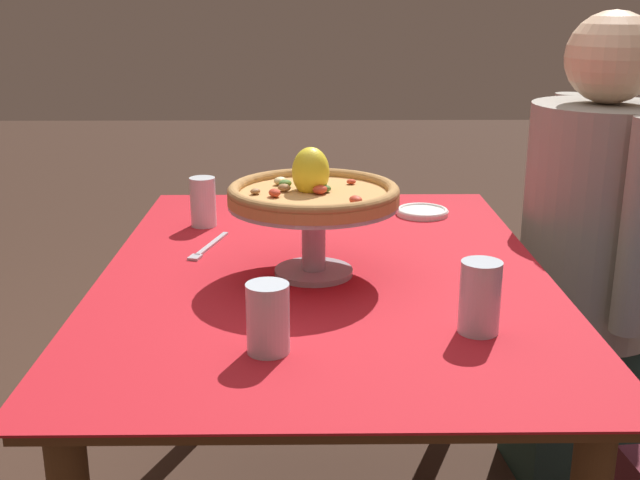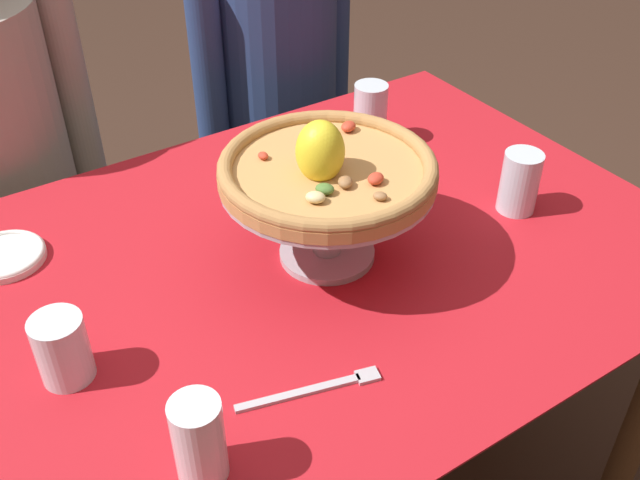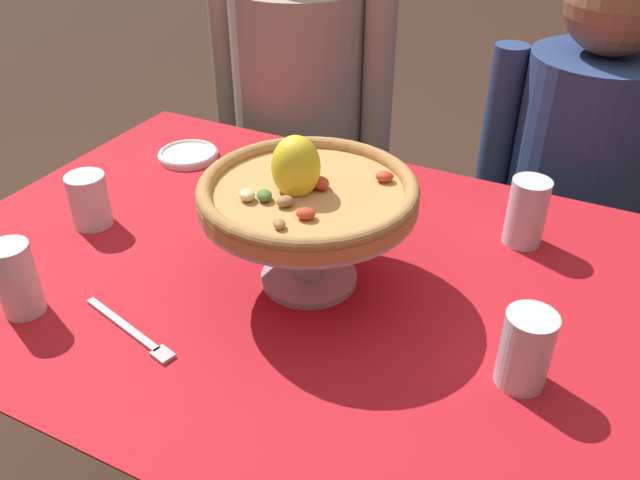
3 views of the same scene
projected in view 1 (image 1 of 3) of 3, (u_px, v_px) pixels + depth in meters
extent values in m
cylinder|color=brown|center=(191.00, 329.00, 2.30)|extent=(0.06, 0.06, 0.71)
cylinder|color=brown|center=(450.00, 328.00, 2.31)|extent=(0.06, 0.06, 0.71)
cube|color=brown|center=(324.00, 276.00, 1.65)|extent=(1.26, 0.88, 0.02)
cube|color=red|center=(324.00, 270.00, 1.65)|extent=(1.30, 0.92, 0.00)
cylinder|color=#B7B7C1|center=(314.00, 272.00, 1.61)|extent=(0.16, 0.16, 0.01)
cylinder|color=#B7B7C1|center=(314.00, 238.00, 1.59)|extent=(0.05, 0.05, 0.13)
cylinder|color=#B7B7C1|center=(314.00, 204.00, 1.57)|extent=(0.34, 0.34, 0.01)
cylinder|color=tan|center=(314.00, 197.00, 1.57)|extent=(0.34, 0.34, 0.02)
torus|color=#AF7D47|center=(313.00, 190.00, 1.56)|extent=(0.34, 0.34, 0.02)
ellipsoid|color=#C63D28|center=(320.00, 190.00, 1.55)|extent=(0.04, 0.04, 0.02)
ellipsoid|color=#4C7533|center=(327.00, 189.00, 1.56)|extent=(0.03, 0.03, 0.01)
ellipsoid|color=#C63D28|center=(356.00, 200.00, 1.47)|extent=(0.04, 0.03, 0.02)
ellipsoid|color=#C63D28|center=(351.00, 182.00, 1.63)|extent=(0.02, 0.02, 0.01)
ellipsoid|color=#996B42|center=(284.00, 188.00, 1.57)|extent=(0.03, 0.04, 0.02)
ellipsoid|color=#996B42|center=(255.00, 191.00, 1.55)|extent=(0.03, 0.03, 0.01)
ellipsoid|color=#4C7533|center=(285.00, 183.00, 1.60)|extent=(0.04, 0.04, 0.02)
ellipsoid|color=#C63D28|center=(275.00, 193.00, 1.53)|extent=(0.03, 0.03, 0.02)
ellipsoid|color=beige|center=(280.00, 181.00, 1.63)|extent=(0.04, 0.04, 0.02)
ellipsoid|color=yellow|center=(311.00, 172.00, 1.57)|extent=(0.09, 0.09, 0.10)
cylinder|color=silver|center=(303.00, 197.00, 2.03)|extent=(0.07, 0.07, 0.10)
cylinder|color=silver|center=(303.00, 204.00, 2.04)|extent=(0.06, 0.06, 0.07)
cylinder|color=silver|center=(480.00, 297.00, 1.32)|extent=(0.07, 0.07, 0.13)
cylinder|color=silver|center=(479.00, 310.00, 1.33)|extent=(0.06, 0.06, 0.08)
cylinder|color=white|center=(203.00, 202.00, 1.94)|extent=(0.06, 0.06, 0.12)
cylinder|color=silver|center=(204.00, 213.00, 1.95)|extent=(0.06, 0.06, 0.07)
cylinder|color=silver|center=(268.00, 318.00, 1.25)|extent=(0.07, 0.07, 0.12)
cylinder|color=silver|center=(268.00, 327.00, 1.25)|extent=(0.06, 0.06, 0.08)
cylinder|color=white|center=(422.00, 213.00, 2.06)|extent=(0.14, 0.14, 0.01)
torus|color=white|center=(422.00, 210.00, 2.05)|extent=(0.13, 0.13, 0.01)
cube|color=#B7B7C1|center=(212.00, 244.00, 1.81)|extent=(0.17, 0.06, 0.01)
cube|color=#B7B7C1|center=(195.00, 257.00, 1.71)|extent=(0.04, 0.03, 0.01)
cube|color=#1E3833|center=(575.00, 402.00, 2.16)|extent=(0.31, 0.34, 0.44)
cylinder|color=gray|center=(594.00, 221.00, 2.01)|extent=(0.39, 0.39, 0.60)
sphere|color=beige|center=(612.00, 57.00, 1.89)|extent=(0.22, 0.22, 0.22)
cylinder|color=gray|center=(562.00, 185.00, 2.21)|extent=(0.08, 0.08, 0.51)
cylinder|color=gray|center=(638.00, 229.00, 1.79)|extent=(0.08, 0.08, 0.51)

